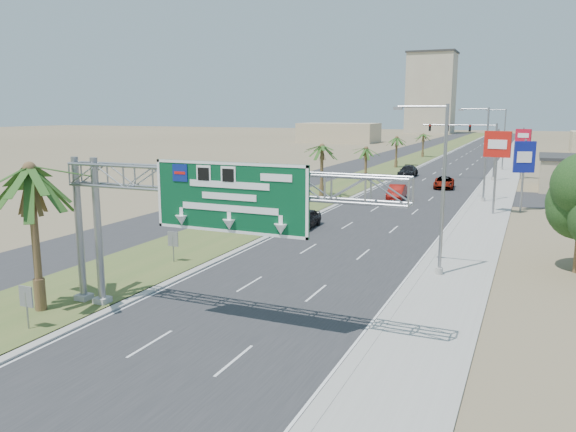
{
  "coord_description": "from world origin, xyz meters",
  "views": [
    {
      "loc": [
        12.11,
        -10.91,
        9.56
      ],
      "look_at": [
        0.59,
        15.46,
        4.2
      ],
      "focal_mm": 35.0,
      "sensor_mm": 36.0,
      "label": 1
    }
  ],
  "objects_px": {
    "car_left_lane": "(305,219)",
    "pole_sign_red_near": "(497,149)",
    "signal_mast": "(480,146)",
    "car_right_lane": "(444,183)",
    "palm_near": "(29,169)",
    "sign_gantry": "(203,193)",
    "pole_sign_red_far": "(523,139)",
    "car_mid_lane": "(397,192)",
    "car_far": "(408,171)",
    "pole_sign_blue": "(524,159)"
  },
  "relations": [
    {
      "from": "car_left_lane",
      "to": "car_mid_lane",
      "type": "relative_size",
      "value": 0.92
    },
    {
      "from": "signal_mast",
      "to": "car_right_lane",
      "type": "xyz_separation_m",
      "value": [
        -3.17,
        -10.46,
        -4.13
      ]
    },
    {
      "from": "sign_gantry",
      "to": "pole_sign_red_near",
      "type": "relative_size",
      "value": 2.09
    },
    {
      "from": "palm_near",
      "to": "sign_gantry",
      "type": "bearing_deg",
      "value": 13.32
    },
    {
      "from": "car_far",
      "to": "car_mid_lane",
      "type": "bearing_deg",
      "value": -82.19
    },
    {
      "from": "palm_near",
      "to": "car_mid_lane",
      "type": "distance_m",
      "value": 43.43
    },
    {
      "from": "palm_near",
      "to": "car_far",
      "type": "relative_size",
      "value": 1.47
    },
    {
      "from": "palm_near",
      "to": "pole_sign_red_near",
      "type": "distance_m",
      "value": 40.81
    },
    {
      "from": "car_mid_lane",
      "to": "car_right_lane",
      "type": "relative_size",
      "value": 0.92
    },
    {
      "from": "pole_sign_blue",
      "to": "pole_sign_red_far",
      "type": "bearing_deg",
      "value": 91.5
    },
    {
      "from": "sign_gantry",
      "to": "car_far",
      "type": "xyz_separation_m",
      "value": [
        -3.76,
        62.46,
        -5.23
      ]
    },
    {
      "from": "sign_gantry",
      "to": "pole_sign_red_far",
      "type": "bearing_deg",
      "value": 80.0
    },
    {
      "from": "palm_near",
      "to": "pole_sign_blue",
      "type": "relative_size",
      "value": 1.19
    },
    {
      "from": "sign_gantry",
      "to": "car_left_lane",
      "type": "height_order",
      "value": "sign_gantry"
    },
    {
      "from": "car_far",
      "to": "pole_sign_red_far",
      "type": "distance_m",
      "value": 16.58
    },
    {
      "from": "sign_gantry",
      "to": "pole_sign_red_far",
      "type": "height_order",
      "value": "sign_gantry"
    },
    {
      "from": "sign_gantry",
      "to": "palm_near",
      "type": "xyz_separation_m",
      "value": [
        -8.14,
        -1.93,
        0.87
      ]
    },
    {
      "from": "sign_gantry",
      "to": "car_left_lane",
      "type": "bearing_deg",
      "value": 100.17
    },
    {
      "from": "signal_mast",
      "to": "pole_sign_red_far",
      "type": "xyz_separation_m",
      "value": [
        5.41,
        4.05,
        0.9
      ]
    },
    {
      "from": "pole_sign_blue",
      "to": "pole_sign_red_near",
      "type": "bearing_deg",
      "value": -128.31
    },
    {
      "from": "pole_sign_red_near",
      "to": "sign_gantry",
      "type": "bearing_deg",
      "value": -106.22
    },
    {
      "from": "signal_mast",
      "to": "pole_sign_blue",
      "type": "relative_size",
      "value": 1.47
    },
    {
      "from": "pole_sign_red_near",
      "to": "signal_mast",
      "type": "bearing_deg",
      "value": 97.94
    },
    {
      "from": "palm_near",
      "to": "car_mid_lane",
      "type": "relative_size",
      "value": 1.73
    },
    {
      "from": "car_mid_lane",
      "to": "sign_gantry",
      "type": "bearing_deg",
      "value": -93.92
    },
    {
      "from": "palm_near",
      "to": "pole_sign_red_near",
      "type": "bearing_deg",
      "value": 63.51
    },
    {
      "from": "pole_sign_blue",
      "to": "palm_near",
      "type": "bearing_deg",
      "value": -117.48
    },
    {
      "from": "sign_gantry",
      "to": "car_mid_lane",
      "type": "relative_size",
      "value": 3.48
    },
    {
      "from": "sign_gantry",
      "to": "car_mid_lane",
      "type": "height_order",
      "value": "sign_gantry"
    },
    {
      "from": "car_left_lane",
      "to": "pole_sign_red_far",
      "type": "xyz_separation_m",
      "value": [
        15.57,
        44.21,
        5.0
      ]
    },
    {
      "from": "car_left_lane",
      "to": "pole_sign_red_near",
      "type": "distance_m",
      "value": 19.67
    },
    {
      "from": "car_mid_lane",
      "to": "car_far",
      "type": "relative_size",
      "value": 0.85
    },
    {
      "from": "sign_gantry",
      "to": "palm_near",
      "type": "relative_size",
      "value": 2.01
    },
    {
      "from": "pole_sign_red_near",
      "to": "car_right_lane",
      "type": "bearing_deg",
      "value": 112.38
    },
    {
      "from": "car_left_lane",
      "to": "pole_sign_red_far",
      "type": "relative_size",
      "value": 0.6
    },
    {
      "from": "signal_mast",
      "to": "car_mid_lane",
      "type": "height_order",
      "value": "signal_mast"
    },
    {
      "from": "car_mid_lane",
      "to": "pole_sign_red_far",
      "type": "height_order",
      "value": "pole_sign_red_far"
    },
    {
      "from": "palm_near",
      "to": "signal_mast",
      "type": "height_order",
      "value": "palm_near"
    },
    {
      "from": "car_left_lane",
      "to": "car_right_lane",
      "type": "bearing_deg",
      "value": 74.0
    },
    {
      "from": "sign_gantry",
      "to": "car_left_lane",
      "type": "xyz_separation_m",
      "value": [
        -3.92,
        21.88,
        -5.31
      ]
    },
    {
      "from": "car_mid_lane",
      "to": "pole_sign_blue",
      "type": "bearing_deg",
      "value": -16.94
    },
    {
      "from": "car_mid_lane",
      "to": "car_far",
      "type": "height_order",
      "value": "car_far"
    },
    {
      "from": "car_left_lane",
      "to": "car_right_lane",
      "type": "distance_m",
      "value": 30.52
    },
    {
      "from": "pole_sign_red_near",
      "to": "pole_sign_blue",
      "type": "bearing_deg",
      "value": 51.69
    },
    {
      "from": "car_left_lane",
      "to": "pole_sign_red_near",
      "type": "height_order",
      "value": "pole_sign_red_near"
    },
    {
      "from": "signal_mast",
      "to": "car_right_lane",
      "type": "bearing_deg",
      "value": -106.88
    },
    {
      "from": "car_far",
      "to": "pole_sign_blue",
      "type": "height_order",
      "value": "pole_sign_blue"
    },
    {
      "from": "palm_near",
      "to": "signal_mast",
      "type": "distance_m",
      "value": 65.6
    },
    {
      "from": "sign_gantry",
      "to": "signal_mast",
      "type": "relative_size",
      "value": 1.63
    },
    {
      "from": "pole_sign_blue",
      "to": "pole_sign_red_far",
      "type": "xyz_separation_m",
      "value": [
        -0.75,
        28.55,
        0.7
      ]
    }
  ]
}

